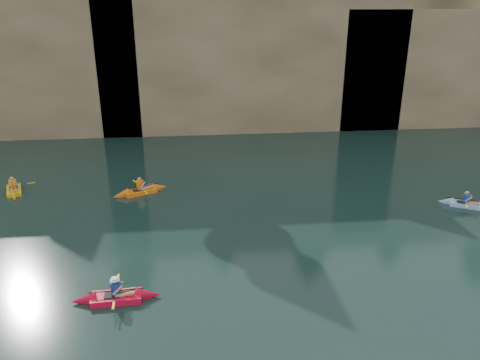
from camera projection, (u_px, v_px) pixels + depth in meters
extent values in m
plane|color=black|center=(278.00, 288.00, 17.77)|extent=(160.00, 160.00, 0.00)
cube|color=tan|center=(222.00, 47.00, 43.36)|extent=(70.00, 16.00, 12.00)
cube|color=tan|center=(254.00, 60.00, 36.81)|extent=(24.00, 2.40, 11.40)
cube|color=black|center=(180.00, 115.00, 37.13)|extent=(3.50, 1.00, 3.20)
cube|color=black|center=(352.00, 103.00, 38.23)|extent=(5.00, 1.00, 4.50)
cube|color=red|center=(117.00, 297.00, 16.97)|extent=(2.50, 0.88, 0.28)
cone|color=red|center=(149.00, 294.00, 17.13)|extent=(0.90, 0.78, 0.74)
cone|color=red|center=(84.00, 300.00, 16.81)|extent=(0.90, 0.78, 0.74)
cube|color=black|center=(112.00, 295.00, 16.91)|extent=(0.57, 0.49, 0.04)
cube|color=navy|center=(116.00, 288.00, 16.83)|extent=(0.33, 0.22, 0.47)
sphere|color=tan|center=(115.00, 280.00, 16.71)|extent=(0.20, 0.20, 0.20)
cylinder|color=black|center=(116.00, 291.00, 16.87)|extent=(1.96, 0.13, 0.04)
cube|color=yellow|center=(118.00, 277.00, 17.68)|extent=(0.10, 0.42, 0.02)
cube|color=yellow|center=(113.00, 305.00, 16.06)|extent=(0.10, 0.42, 0.02)
cylinder|color=white|center=(115.00, 279.00, 16.69)|extent=(0.34, 0.34, 0.09)
cube|color=orange|center=(140.00, 191.00, 26.25)|extent=(2.51, 1.69, 0.26)
cone|color=orange|center=(159.00, 187.00, 26.79)|extent=(1.08, 1.01, 0.72)
cone|color=orange|center=(120.00, 195.00, 25.72)|extent=(1.08, 1.01, 0.72)
cube|color=black|center=(138.00, 190.00, 26.15)|extent=(0.69, 0.64, 0.04)
cube|color=orange|center=(140.00, 185.00, 26.11)|extent=(0.39, 0.33, 0.48)
sphere|color=tan|center=(139.00, 179.00, 25.99)|extent=(0.20, 0.20, 0.20)
cylinder|color=black|center=(140.00, 187.00, 26.15)|extent=(1.96, 0.92, 0.04)
cube|color=yellow|center=(134.00, 181.00, 26.93)|extent=(0.25, 0.42, 0.02)
cube|color=yellow|center=(146.00, 192.00, 25.38)|extent=(0.25, 0.42, 0.02)
cube|color=#8DC0EC|center=(465.00, 204.00, 24.63)|extent=(2.17, 1.58, 0.24)
cone|color=#8DC0EC|center=(445.00, 201.00, 24.98)|extent=(0.96, 0.92, 0.65)
cube|color=black|center=(462.00, 202.00, 24.65)|extent=(0.68, 0.62, 0.04)
cube|color=#1A4292|center=(466.00, 198.00, 24.51)|extent=(0.35, 0.31, 0.43)
sphere|color=tan|center=(467.00, 193.00, 24.40)|extent=(0.18, 0.18, 0.18)
cylinder|color=black|center=(466.00, 200.00, 24.54)|extent=(1.71, 0.93, 0.04)
cube|color=yellow|center=(465.00, 194.00, 25.28)|extent=(0.27, 0.41, 0.02)
cube|color=yellow|center=(467.00, 206.00, 23.80)|extent=(0.27, 0.41, 0.02)
cube|color=yellow|center=(14.00, 190.00, 26.40)|extent=(1.43, 2.33, 0.26)
cone|color=yellow|center=(14.00, 197.00, 25.52)|extent=(0.93, 0.97, 0.71)
cone|color=yellow|center=(14.00, 184.00, 27.27)|extent=(0.93, 0.97, 0.71)
cube|color=black|center=(14.00, 188.00, 26.49)|extent=(0.60, 0.67, 0.04)
cube|color=orange|center=(13.00, 184.00, 26.26)|extent=(0.30, 0.37, 0.47)
sphere|color=tan|center=(12.00, 178.00, 26.14)|extent=(0.20, 0.20, 0.20)
cylinder|color=black|center=(13.00, 186.00, 26.30)|extent=(0.73, 1.99, 0.04)
cube|color=yellow|center=(31.00, 183.00, 26.68)|extent=(0.42, 0.21, 0.02)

